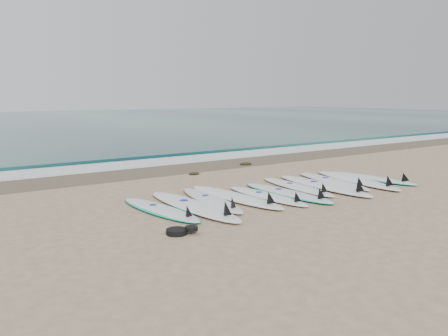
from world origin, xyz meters
TOP-DOWN VIEW (x-y plane):
  - ground at (0.00, 0.00)m, footprint 120.00×120.00m
  - ocean at (0.00, 32.50)m, footprint 120.00×55.00m
  - wet_sand_band at (0.00, 4.10)m, footprint 120.00×1.80m
  - foam_band at (0.00, 5.50)m, footprint 120.00×1.40m
  - wave_crest at (0.00, 7.00)m, footprint 120.00×1.00m
  - surfboard_0 at (-2.86, 0.06)m, footprint 0.86×2.39m
  - surfboard_1 at (-2.27, -0.13)m, footprint 0.73×2.91m
  - surfboard_2 at (-1.72, 0.12)m, footprint 0.78×2.49m
  - surfboard_3 at (-1.18, 0.04)m, footprint 0.83×2.78m
  - surfboard_4 at (-0.57, -0.23)m, footprint 0.61×2.34m
  - surfboard_5 at (-0.03, -0.23)m, footprint 0.75×2.52m
  - surfboard_6 at (0.58, 0.10)m, footprint 0.71×2.47m
  - surfboard_7 at (1.14, -0.18)m, footprint 0.72×2.90m
  - surfboard_8 at (1.75, 0.10)m, footprint 0.89×2.58m
  - surfboard_9 at (2.29, -0.19)m, footprint 0.98×2.85m
  - surfboard_10 at (2.87, -0.11)m, footprint 0.90×2.53m
  - seaweed_near at (-0.43, 3.01)m, footprint 0.31×0.24m
  - seaweed_far at (1.71, 3.55)m, footprint 0.40×0.31m
  - leash_coil at (-3.20, -1.29)m, footprint 0.46×0.36m

SIDE VIEW (x-z plane):
  - ground at x=0.00m, z-range 0.00..0.00m
  - wet_sand_band at x=0.00m, z-range 0.00..0.01m
  - ocean at x=0.00m, z-range 0.00..0.03m
  - foam_band at x=0.00m, z-range 0.00..0.04m
  - seaweed_near at x=-0.43m, z-range 0.00..0.06m
  - seaweed_far at x=1.71m, z-range 0.00..0.08m
  - surfboard_0 at x=-2.86m, z-range -0.10..0.19m
  - surfboard_10 at x=2.87m, z-range -0.11..0.20m
  - surfboard_5 at x=-0.03m, z-range -0.11..0.21m
  - leash_coil at x=-3.20m, z-range -0.01..0.10m
  - wave_crest at x=0.00m, z-range 0.00..0.10m
  - surfboard_4 at x=-0.57m, z-range -0.10..0.20m
  - surfboard_6 at x=0.58m, z-range -0.10..0.21m
  - surfboard_2 at x=-1.72m, z-range -0.10..0.21m
  - surfboard_8 at x=1.75m, z-range -0.11..0.22m
  - surfboard_3 at x=-1.18m, z-range -0.11..0.24m
  - surfboard_9 at x=2.29m, z-range -0.12..0.24m
  - surfboard_7 at x=1.14m, z-range -0.12..0.25m
  - surfboard_1 at x=-2.27m, z-range -0.12..0.25m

